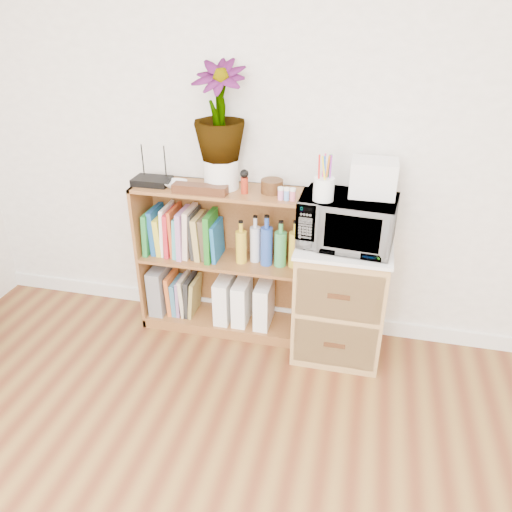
% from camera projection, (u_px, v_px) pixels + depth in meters
% --- Properties ---
extents(skirting_board, '(4.00, 0.02, 0.10)m').
position_uv_depth(skirting_board, '(279.00, 313.00, 3.33)').
color(skirting_board, white).
rests_on(skirting_board, ground).
extents(bookshelf, '(1.00, 0.30, 0.95)m').
position_uv_depth(bookshelf, '(220.00, 261.00, 3.08)').
color(bookshelf, brown).
rests_on(bookshelf, ground).
extents(wicker_unit, '(0.50, 0.45, 0.70)m').
position_uv_depth(wicker_unit, '(340.00, 300.00, 2.92)').
color(wicker_unit, '#9E7542').
rests_on(wicker_unit, ground).
extents(microwave, '(0.53, 0.38, 0.27)m').
position_uv_depth(microwave, '(347.00, 221.00, 2.67)').
color(microwave, silver).
rests_on(microwave, wicker_unit).
extents(pen_cup, '(0.11, 0.11, 0.12)m').
position_uv_depth(pen_cup, '(324.00, 189.00, 2.55)').
color(pen_cup, white).
rests_on(pen_cup, microwave).
extents(small_appliance, '(0.24, 0.20, 0.19)m').
position_uv_depth(small_appliance, '(374.00, 178.00, 2.60)').
color(small_appliance, white).
rests_on(small_appliance, microwave).
extents(router, '(0.21, 0.15, 0.04)m').
position_uv_depth(router, '(152.00, 181.00, 2.91)').
color(router, black).
rests_on(router, bookshelf).
extents(white_bowl, '(0.13, 0.13, 0.03)m').
position_uv_depth(white_bowl, '(175.00, 184.00, 2.88)').
color(white_bowl, white).
rests_on(white_bowl, bookshelf).
extents(plant_pot, '(0.20, 0.20, 0.17)m').
position_uv_depth(plant_pot, '(221.00, 173.00, 2.83)').
color(plant_pot, white).
rests_on(plant_pot, bookshelf).
extents(potted_plant, '(0.29, 0.29, 0.52)m').
position_uv_depth(potted_plant, '(219.00, 111.00, 2.67)').
color(potted_plant, '#3C7A31').
rests_on(potted_plant, plant_pot).
extents(trinket_box, '(0.31, 0.08, 0.05)m').
position_uv_depth(trinket_box, '(200.00, 189.00, 2.78)').
color(trinket_box, '#351D0E').
rests_on(trinket_box, bookshelf).
extents(kokeshi_doll, '(0.04, 0.04, 0.09)m').
position_uv_depth(kokeshi_doll, '(244.00, 185.00, 2.77)').
color(kokeshi_doll, maroon).
rests_on(kokeshi_doll, bookshelf).
extents(wooden_bowl, '(0.13, 0.13, 0.07)m').
position_uv_depth(wooden_bowl, '(272.00, 186.00, 2.79)').
color(wooden_bowl, '#351E0E').
rests_on(wooden_bowl, bookshelf).
extents(paint_jars, '(0.12, 0.04, 0.06)m').
position_uv_depth(paint_jars, '(287.00, 195.00, 2.68)').
color(paint_jars, pink).
rests_on(paint_jars, bookshelf).
extents(file_box, '(0.09, 0.25, 0.31)m').
position_uv_depth(file_box, '(161.00, 288.00, 3.28)').
color(file_box, slate).
rests_on(file_box, bookshelf).
extents(magazine_holder_left, '(0.09, 0.23, 0.29)m').
position_uv_depth(magazine_holder_left, '(225.00, 298.00, 3.19)').
color(magazine_holder_left, white).
rests_on(magazine_holder_left, bookshelf).
extents(magazine_holder_mid, '(0.09, 0.22, 0.28)m').
position_uv_depth(magazine_holder_mid, '(242.00, 301.00, 3.17)').
color(magazine_holder_mid, white).
rests_on(magazine_holder_mid, bookshelf).
extents(magazine_holder_right, '(0.09, 0.23, 0.29)m').
position_uv_depth(magazine_holder_right, '(264.00, 303.00, 3.13)').
color(magazine_holder_right, white).
rests_on(magazine_holder_right, bookshelf).
extents(cookbooks, '(0.47, 0.20, 0.31)m').
position_uv_depth(cookbooks, '(183.00, 233.00, 3.05)').
color(cookbooks, '#1F7431').
rests_on(cookbooks, bookshelf).
extents(liquor_bottles, '(0.47, 0.07, 0.32)m').
position_uv_depth(liquor_bottles, '(275.00, 242.00, 2.93)').
color(liquor_bottles, gold).
rests_on(liquor_bottles, bookshelf).
extents(lower_books, '(0.20, 0.19, 0.27)m').
position_uv_depth(lower_books, '(184.00, 294.00, 3.26)').
color(lower_books, '#CB5C23').
rests_on(lower_books, bookshelf).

